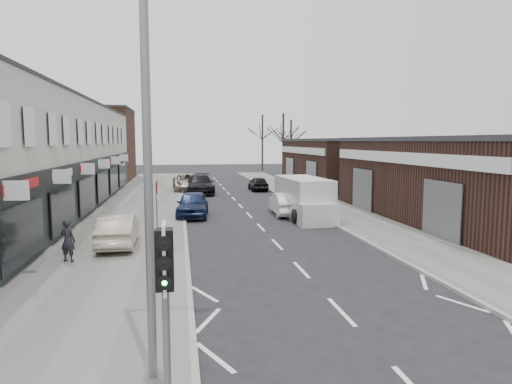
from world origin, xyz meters
name	(u,v)px	position (x,y,z in m)	size (l,w,h in m)	color
ground	(373,345)	(0.00, 0.00, 0.00)	(160.00, 160.00, 0.00)	black
pavement_left	(141,208)	(-6.75, 22.00, 0.06)	(5.50, 64.00, 0.12)	slate
pavement_right	(320,203)	(5.75, 22.00, 0.06)	(3.50, 64.00, 0.12)	slate
shop_terrace_left	(17,157)	(-13.50, 19.50, 3.55)	(8.00, 41.00, 7.10)	beige
brick_block_far	(95,145)	(-13.50, 45.00, 4.00)	(8.00, 10.00, 8.00)	#4C2E20
right_unit_near	(480,181)	(12.50, 14.00, 2.25)	(10.00, 18.00, 4.50)	#341E18
right_unit_far	(349,164)	(12.50, 34.00, 2.25)	(10.00, 16.00, 4.50)	#341E18
tree_far_a	(283,176)	(9.00, 48.00, 0.00)	(3.60, 3.60, 8.00)	#382D26
tree_far_b	(291,173)	(11.50, 54.00, 0.00)	(3.60, 3.60, 7.50)	#382D26
tree_far_c	(262,170)	(8.50, 60.00, 0.00)	(3.60, 3.60, 8.50)	#382D26
traffic_light	(165,274)	(-4.40, -2.02, 2.41)	(0.28, 0.60, 3.10)	slate
street_lamp	(157,133)	(-4.53, -0.80, 4.62)	(2.23, 0.22, 8.00)	slate
warning_sign	(157,192)	(-5.16, 12.00, 2.20)	(0.12, 0.80, 2.70)	slate
white_van	(304,199)	(3.04, 16.52, 1.11)	(2.41, 6.15, 2.35)	silver
sedan_on_pavement	(118,230)	(-6.71, 10.34, 0.79)	(1.41, 4.06, 1.34)	#AD9F8A
pedestrian	(68,240)	(-8.18, 8.02, 0.91)	(0.58, 0.38, 1.58)	black
parked_car_left_a	(193,204)	(-3.40, 18.09, 0.75)	(1.77, 4.40, 1.50)	#131C3B
parked_car_left_b	(200,184)	(-2.39, 30.11, 0.81)	(2.26, 5.56, 1.61)	black
parked_car_left_c	(188,182)	(-3.40, 32.46, 0.78)	(2.60, 5.65, 1.57)	#A39582
parked_car_right_a	(285,204)	(2.20, 17.82, 0.68)	(1.44, 4.14, 1.37)	silver
parked_car_right_b	(258,183)	(2.94, 31.71, 0.64)	(1.52, 3.77, 1.28)	black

